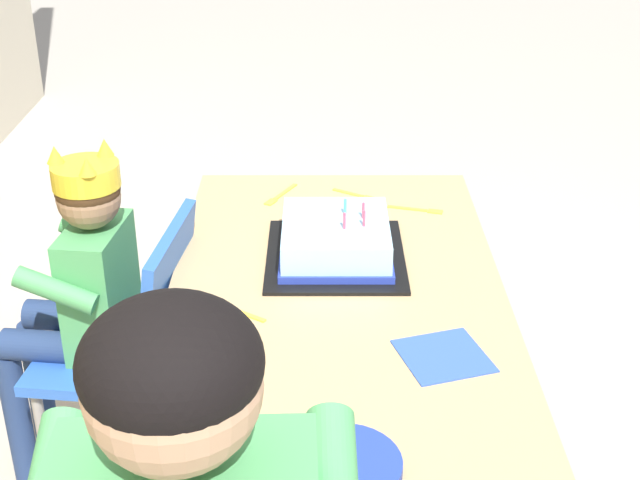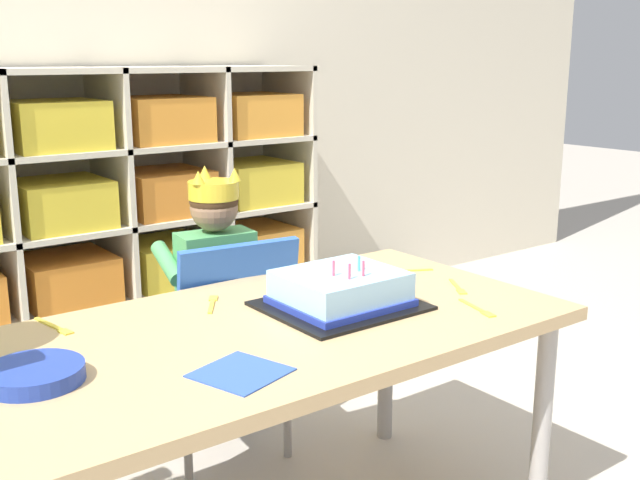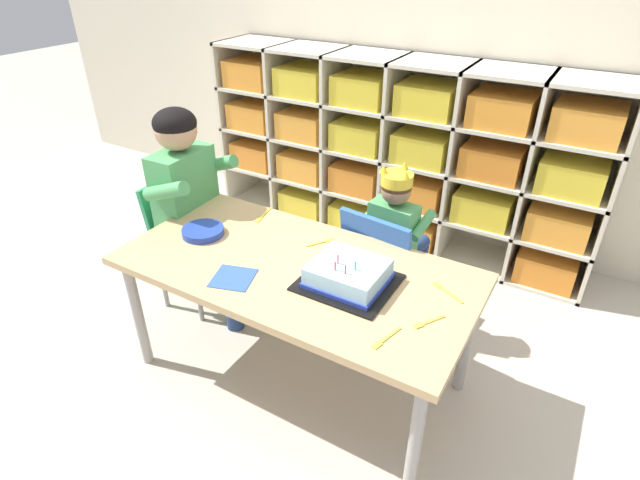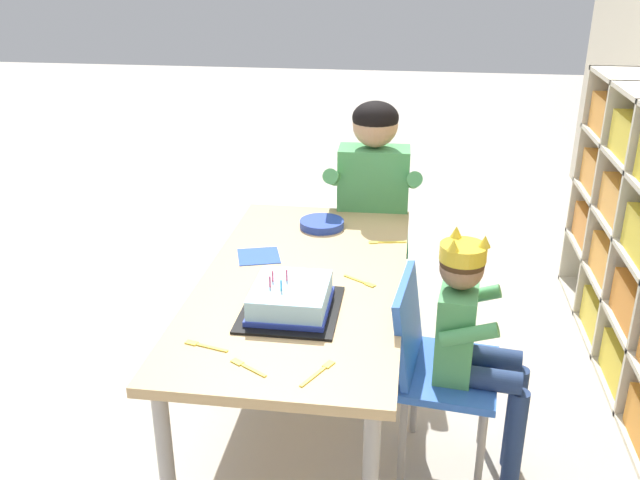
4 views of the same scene
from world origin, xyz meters
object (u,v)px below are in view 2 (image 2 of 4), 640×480
activity_table (257,351)px  fork_beside_plate_stack (55,327)px  classroom_chair_blue (227,329)px  birthday_cake_on_tray (340,292)px  fork_by_napkin (403,271)px  fork_near_cake_tray (478,309)px  fork_scattered_mid_table (212,303)px  fork_at_table_front_edge (458,288)px  child_with_crown (210,276)px  paper_plate_stack (34,374)px

activity_table → fork_beside_plate_stack: 0.44m
fork_beside_plate_stack → classroom_chair_blue: bearing=-81.0°
birthday_cake_on_tray → fork_beside_plate_stack: bearing=155.7°
activity_table → birthday_cake_on_tray: birthday_cake_on_tray is taller
birthday_cake_on_tray → fork_by_napkin: 0.35m
fork_near_cake_tray → fork_scattered_mid_table: same height
fork_by_napkin → fork_near_cake_tray: size_ratio=1.00×
fork_beside_plate_stack → fork_by_napkin: bearing=-108.2°
fork_by_napkin → fork_at_table_front_edge: 0.20m
fork_at_table_front_edge → fork_by_napkin: bearing=32.9°
fork_by_napkin → fork_beside_plate_stack: same height
child_with_crown → fork_scattered_mid_table: size_ratio=7.40×
fork_by_napkin → fork_beside_plate_stack: size_ratio=0.92×
fork_at_table_front_edge → fork_scattered_mid_table: bearing=96.7°
paper_plate_stack → fork_beside_plate_stack: paper_plate_stack is taller
activity_table → fork_at_table_front_edge: (0.56, -0.06, 0.06)m
classroom_chair_blue → fork_by_napkin: 0.52m
fork_by_napkin → child_with_crown: bearing=158.3°
fork_scattered_mid_table → birthday_cake_on_tray: bearing=82.0°
activity_table → paper_plate_stack: bearing=179.8°
fork_scattered_mid_table → fork_near_cake_tray: bearing=82.4°
activity_table → birthday_cake_on_tray: 0.25m
fork_by_napkin → fork_scattered_mid_table: 0.56m
activity_table → paper_plate_stack: 0.47m
classroom_chair_blue → fork_near_cake_tray: size_ratio=5.01×
birthday_cake_on_tray → fork_at_table_front_edge: 0.34m
paper_plate_stack → fork_beside_plate_stack: 0.29m
fork_beside_plate_stack → fork_scattered_mid_table: size_ratio=1.26×
paper_plate_stack → fork_scattered_mid_table: 0.51m
fork_by_napkin → fork_scattered_mid_table: same height
classroom_chair_blue → birthday_cake_on_tray: 0.50m
fork_by_napkin → classroom_chair_blue: bearing=167.8°
fork_at_table_front_edge → fork_near_cake_tray: bearing=-178.8°
fork_by_napkin → activity_table: bearing=-138.7°
classroom_chair_blue → paper_plate_stack: classroom_chair_blue is taller
child_with_crown → birthday_cake_on_tray: bearing=100.4°
classroom_chair_blue → fork_scattered_mid_table: bearing=60.7°
fork_at_table_front_edge → fork_scattered_mid_table: size_ratio=0.99×
child_with_crown → birthday_cake_on_tray: 0.56m
activity_table → birthday_cake_on_tray: size_ratio=4.12×
fork_by_napkin → birthday_cake_on_tray: bearing=-130.0°
fork_near_cake_tray → fork_beside_plate_stack: size_ratio=0.92×
fork_at_table_front_edge → fork_beside_plate_stack: same height
paper_plate_stack → fork_by_napkin: 1.03m
activity_table → classroom_chair_blue: 0.50m
activity_table → birthday_cake_on_tray: (0.23, 0.00, 0.09)m
fork_at_table_front_edge → fork_scattered_mid_table: same height
paper_plate_stack → fork_by_napkin: (1.03, 0.13, -0.01)m
paper_plate_stack → fork_by_napkin: bearing=7.4°
fork_beside_plate_stack → child_with_crown: bearing=-71.6°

